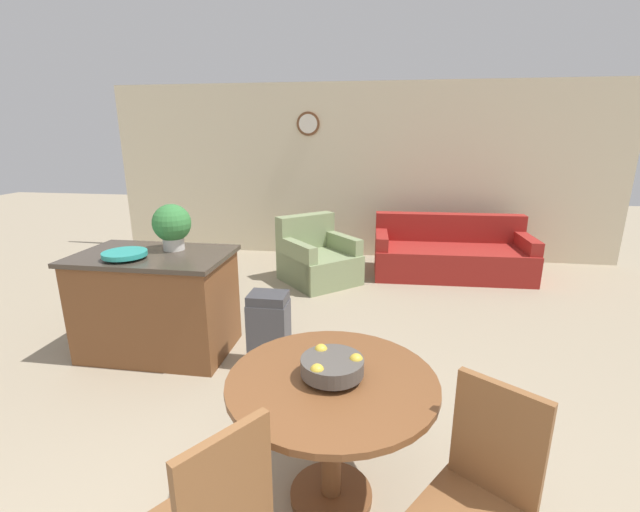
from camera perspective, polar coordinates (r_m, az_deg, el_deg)
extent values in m
cube|color=beige|center=(6.93, 5.03, 11.05)|extent=(8.00, 0.06, 2.70)
cylinder|color=brown|center=(6.95, -1.59, 17.22)|extent=(0.36, 0.02, 0.36)
cylinder|color=white|center=(6.94, -1.61, 17.22)|extent=(0.29, 0.01, 0.29)
cylinder|color=brown|center=(2.72, 1.48, -29.14)|extent=(0.45, 0.45, 0.04)
cylinder|color=brown|center=(2.48, 1.55, -23.30)|extent=(0.11, 0.11, 0.68)
cylinder|color=brown|center=(2.27, 1.62, -16.34)|extent=(1.08, 1.08, 0.03)
cube|color=brown|center=(1.78, -12.35, -28.83)|extent=(0.25, 0.34, 0.52)
cylinder|color=brown|center=(2.49, 16.48, -29.54)|extent=(0.04, 0.04, 0.39)
cube|color=brown|center=(2.10, 22.60, -21.63)|extent=(0.34, 0.25, 0.52)
cylinder|color=#4C4742|center=(2.25, 1.62, -15.64)|extent=(0.12, 0.12, 0.03)
cylinder|color=#4C4742|center=(2.22, 1.64, -14.44)|extent=(0.32, 0.32, 0.08)
sphere|color=gold|center=(2.22, 4.83, -13.71)|extent=(0.07, 0.07, 0.07)
sphere|color=gold|center=(2.30, 0.14, -12.51)|extent=(0.07, 0.07, 0.07)
sphere|color=gold|center=(2.13, -0.39, -15.09)|extent=(0.07, 0.07, 0.07)
cube|color=brown|center=(4.17, -20.82, -6.15)|extent=(1.28, 0.77, 0.89)
cube|color=#42382D|center=(4.02, -21.47, 0.03)|extent=(1.34, 0.83, 0.04)
cylinder|color=teal|center=(3.94, -24.54, -0.17)|extent=(0.13, 0.13, 0.02)
cylinder|color=teal|center=(3.93, -24.60, 0.27)|extent=(0.36, 0.36, 0.04)
cylinder|color=beige|center=(4.07, -18.92, 1.62)|extent=(0.19, 0.19, 0.12)
sphere|color=#387F3D|center=(4.03, -19.16, 4.18)|extent=(0.34, 0.34, 0.34)
cube|color=#47474C|center=(3.73, -6.78, -10.36)|extent=(0.33, 0.26, 0.59)
cube|color=#3C3C41|center=(3.60, -6.95, -5.59)|extent=(0.32, 0.25, 0.08)
cube|color=maroon|center=(6.31, 17.03, -0.66)|extent=(2.15, 1.01, 0.42)
cube|color=maroon|center=(6.55, 16.78, 3.69)|extent=(2.13, 0.28, 0.40)
cube|color=maroon|center=(6.18, 8.14, 0.42)|extent=(0.19, 0.86, 0.60)
cube|color=maroon|center=(6.54, 25.56, -0.14)|extent=(0.19, 0.86, 0.60)
cube|color=gray|center=(5.78, -0.08, -1.55)|extent=(1.23, 1.23, 0.40)
cube|color=gray|center=(5.95, -1.94, 3.30)|extent=(0.76, 0.71, 0.47)
cube|color=gray|center=(5.57, -3.15, -1.12)|extent=(0.65, 0.70, 0.61)
cube|color=gray|center=(5.94, 2.79, 0.00)|extent=(0.65, 0.70, 0.61)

